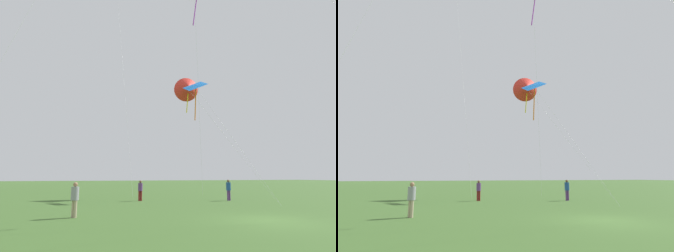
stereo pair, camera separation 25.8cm
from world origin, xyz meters
TOP-DOWN VIEW (x-y plane):
  - ground at (0.00, 0.00)m, footprint 280.00×280.00m
  - person_standing_0 at (-8.77, 4.31)m, footprint 0.40×0.40m
  - person_standing_1 at (-3.04, 12.95)m, footprint 0.39×0.39m
  - person_standing_2 at (4.38, 10.62)m, footprint 0.40×0.40m
  - kite_flying_4 at (2.82, 13.76)m, footprint 4.05×10.03m
  - kite_flying_6 at (3.22, 16.63)m, footprint 8.02×7.14m

SIDE VIEW (x-z plane):
  - ground at x=0.00m, z-range 0.00..0.00m
  - person_standing_1 at x=-3.04m, z-range 0.14..1.88m
  - person_standing_0 at x=-8.77m, z-range 0.14..1.92m
  - person_standing_2 at x=4.38m, z-range 0.14..1.94m
  - kite_flying_4 at x=2.82m, z-range 5.14..17.20m
  - kite_flying_6 at x=3.22m, z-range 5.27..18.79m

